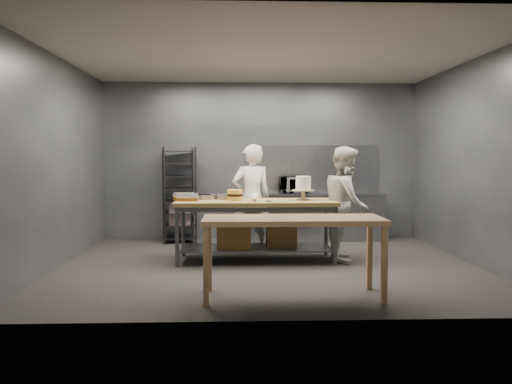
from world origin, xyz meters
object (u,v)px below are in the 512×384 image
at_px(speed_rack, 179,196).
at_px(chef_right, 346,203).
at_px(microwave, 294,185).
at_px(layer_cake, 235,195).
at_px(chef_behind, 252,199).
at_px(frosted_cake_stand, 303,185).
at_px(near_counter, 293,225).
at_px(work_table, 255,223).

distance_m(speed_rack, chef_right, 3.25).
relative_size(microwave, layer_cake, 2.28).
relative_size(chef_behind, frosted_cake_stand, 4.90).
bearing_deg(near_counter, layer_cake, 108.16).
bearing_deg(chef_right, microwave, 28.63).
height_order(work_table, speed_rack, speed_rack).
xyz_separation_m(speed_rack, microwave, (2.15, 0.08, 0.19)).
distance_m(work_table, speed_rack, 2.27).
distance_m(near_counter, microwave, 3.89).
distance_m(speed_rack, chef_behind, 1.74).
bearing_deg(work_table, layer_cake, 176.76).
xyz_separation_m(work_table, chef_behind, (-0.04, 0.66, 0.32)).
bearing_deg(layer_cake, chef_right, 1.17).
distance_m(speed_rack, layer_cake, 2.08).
bearing_deg(microwave, frosted_cake_stand, -92.26).
bearing_deg(layer_cake, speed_rack, 120.46).
bearing_deg(chef_right, chef_behind, 77.60).
relative_size(work_table, chef_behind, 1.35).
bearing_deg(layer_cake, chef_behind, 67.65).
xyz_separation_m(speed_rack, layer_cake, (1.05, -1.78, 0.14)).
bearing_deg(work_table, frosted_cake_stand, 1.83).
height_order(work_table, near_counter, work_table).
relative_size(work_table, chef_right, 1.38).
xyz_separation_m(work_table, near_counter, (0.35, -1.98, 0.24)).
bearing_deg(frosted_cake_stand, speed_rack, 139.48).
bearing_deg(work_table, near_counter, -79.90).
bearing_deg(speed_rack, work_table, -53.12).
xyz_separation_m(chef_right, microwave, (-0.59, 1.83, 0.18)).
bearing_deg(work_table, microwave, 66.90).
bearing_deg(near_counter, chef_behind, 98.36).
bearing_deg(speed_rack, near_counter, -65.73).
height_order(microwave, layer_cake, microwave).
bearing_deg(layer_cake, microwave, 59.36).
height_order(near_counter, frosted_cake_stand, frosted_cake_stand).
xyz_separation_m(near_counter, layer_cake, (-0.65, 1.99, 0.19)).
distance_m(frosted_cake_stand, layer_cake, 1.04).
xyz_separation_m(chef_behind, frosted_cake_stand, (0.77, -0.64, 0.25)).
bearing_deg(frosted_cake_stand, near_counter, -100.69).
height_order(near_counter, speed_rack, speed_rack).
bearing_deg(chef_right, frosted_cake_stand, 103.25).
bearing_deg(near_counter, speed_rack, 114.27).
relative_size(near_counter, chef_right, 1.15).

